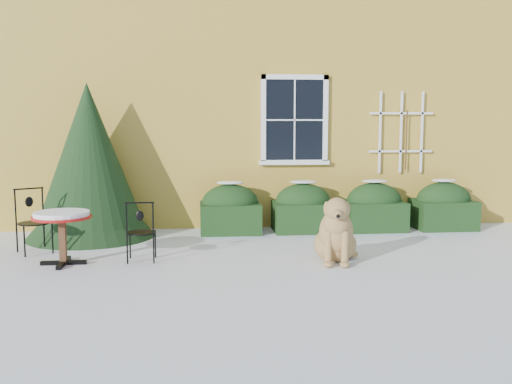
{
  "coord_description": "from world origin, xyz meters",
  "views": [
    {
      "loc": [
        -0.84,
        -7.35,
        1.91
      ],
      "look_at": [
        0.0,
        1.0,
        0.9
      ],
      "focal_mm": 40.0,
      "sensor_mm": 36.0,
      "label": 1
    }
  ],
  "objects": [
    {
      "name": "patio_chair_far",
      "position": [
        -3.3,
        1.28,
        0.48
      ],
      "size": [
        0.58,
        0.58,
        0.95
      ],
      "rotation": [
        0.0,
        0.0,
        0.55
      ],
      "color": "black",
      "rests_on": "ground"
    },
    {
      "name": "dog",
      "position": [
        1.03,
        0.21,
        0.38
      ],
      "size": [
        0.72,
        1.02,
        0.96
      ],
      "rotation": [
        0.0,
        0.0,
        -0.19
      ],
      "color": "tan",
      "rests_on": "ground"
    },
    {
      "name": "patio_chair_near",
      "position": [
        -1.65,
        0.54,
        0.43
      ],
      "size": [
        0.41,
        0.41,
        0.85
      ],
      "rotation": [
        0.0,
        0.0,
        3.15
      ],
      "color": "black",
      "rests_on": "ground"
    },
    {
      "name": "evergreen_shrub",
      "position": [
        -2.67,
        2.39,
        1.04
      ],
      "size": [
        2.14,
        2.14,
        2.59
      ],
      "rotation": [
        0.0,
        0.0,
        0.29
      ],
      "color": "black",
      "rests_on": "ground"
    },
    {
      "name": "hedge_row",
      "position": [
        1.65,
        2.55,
        0.4
      ],
      "size": [
        4.95,
        0.8,
        0.91
      ],
      "color": "black",
      "rests_on": "ground"
    },
    {
      "name": "house",
      "position": [
        0.0,
        7.0,
        3.22
      ],
      "size": [
        12.4,
        8.4,
        6.4
      ],
      "color": "gold",
      "rests_on": "ground"
    },
    {
      "name": "ground",
      "position": [
        0.0,
        0.0,
        0.0
      ],
      "size": [
        80.0,
        80.0,
        0.0
      ],
      "primitive_type": "plane",
      "color": "white",
      "rests_on": "ground"
    },
    {
      "name": "bistro_table",
      "position": [
        -2.69,
        0.46,
        0.61
      ],
      "size": [
        0.79,
        0.79,
        0.73
      ],
      "rotation": [
        0.0,
        0.0,
        -0.21
      ],
      "color": "black",
      "rests_on": "ground"
    }
  ]
}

